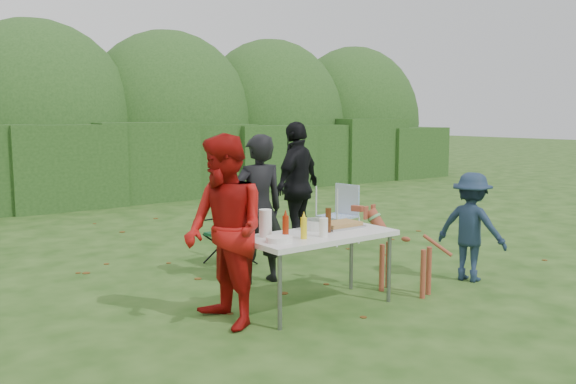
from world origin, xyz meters
TOP-DOWN VIEW (x-y plane):
  - ground at (0.00, 0.00)m, footprint 80.00×80.00m
  - hedge_row at (0.00, 8.00)m, footprint 22.00×1.40m
  - shrub_backdrop at (0.00, 9.60)m, footprint 20.00×2.60m
  - folding_table at (0.02, -0.24)m, footprint 1.50×0.70m
  - person_cook at (0.05, 0.86)m, footprint 0.66×0.49m
  - person_red_jacket at (-0.98, -0.13)m, footprint 0.67×0.85m
  - person_black_puffy at (1.42, 1.93)m, footprint 1.13×0.83m
  - child at (2.04, -0.50)m, footprint 0.65×0.89m
  - dog at (1.07, -0.40)m, footprint 0.65×1.00m
  - camping_chair at (0.22, 1.77)m, footprint 0.61×0.61m
  - lawn_chair at (2.18, 1.95)m, footprint 0.57×0.57m
  - food_tray at (0.39, -0.12)m, footprint 0.45×0.30m
  - focaccia_bread at (0.39, -0.12)m, footprint 0.40×0.26m
  - mustard_bottle at (-0.26, -0.35)m, footprint 0.06×0.06m
  - ketchup_bottle at (-0.41, -0.27)m, footprint 0.06×0.06m
  - beer_bottle at (0.12, -0.24)m, footprint 0.06×0.06m
  - paper_towel_roll at (-0.49, -0.06)m, footprint 0.12×0.12m
  - cup_stack at (-0.06, -0.39)m, footprint 0.08×0.08m
  - pasta_bowl at (0.12, -0.06)m, footprint 0.26×0.26m
  - plate_stack at (-0.53, -0.33)m, footprint 0.24×0.24m

SIDE VIEW (x-z plane):
  - ground at x=0.00m, z-range 0.00..0.00m
  - lawn_chair at x=2.18m, z-range 0.00..0.86m
  - dog at x=1.07m, z-range 0.00..0.88m
  - camping_chair at x=0.22m, z-range 0.00..0.89m
  - child at x=2.04m, z-range 0.00..1.24m
  - folding_table at x=0.02m, z-range 0.32..1.06m
  - food_tray at x=0.39m, z-range 0.74..0.76m
  - plate_stack at x=-0.53m, z-range 0.74..0.79m
  - focaccia_bread at x=0.39m, z-range 0.76..0.80m
  - pasta_bowl at x=0.12m, z-range 0.74..0.84m
  - cup_stack at x=-0.06m, z-range 0.74..0.92m
  - person_cook at x=0.05m, z-range 0.00..1.67m
  - mustard_bottle at x=-0.26m, z-range 0.74..0.94m
  - hedge_row at x=0.00m, z-range 0.00..1.70m
  - ketchup_bottle at x=-0.41m, z-range 0.74..0.96m
  - beer_bottle at x=0.12m, z-range 0.74..0.98m
  - person_red_jacket at x=-0.98m, z-range 0.00..1.72m
  - paper_towel_roll at x=-0.49m, z-range 0.74..1.00m
  - person_black_puffy at x=1.42m, z-range 0.00..1.79m
  - shrub_backdrop at x=0.00m, z-range 0.00..3.20m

